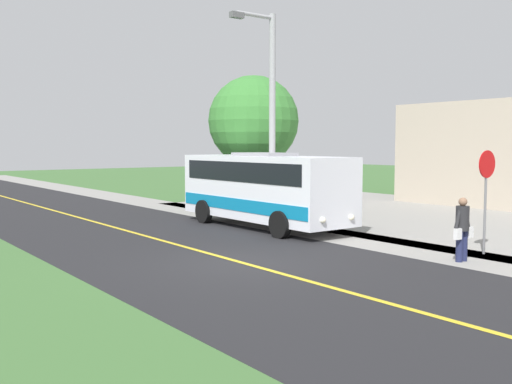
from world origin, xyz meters
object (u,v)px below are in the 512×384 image
object	(u,v)px
shuttle_bus_front	(264,186)
street_light_pole	(270,110)
stop_sign	(486,184)
tree_curbside	(253,121)
pedestrian_with_bags	(462,227)

from	to	relation	value
shuttle_bus_front	street_light_pole	size ratio (longest dim) A/B	0.98
shuttle_bus_front	stop_sign	xyz separation A→B (m)	(-1.65, 7.88, 0.45)
street_light_pole	tree_curbside	size ratio (longest dim) A/B	1.26
shuttle_bus_front	stop_sign	distance (m)	8.06
pedestrian_with_bags	tree_curbside	size ratio (longest dim) A/B	0.27
street_light_pole	shuttle_bus_front	bearing A→B (deg)	27.51
tree_curbside	pedestrian_with_bags	bearing A→B (deg)	77.95
pedestrian_with_bags	street_light_pole	size ratio (longest dim) A/B	0.21
stop_sign	street_light_pole	world-z (taller)	street_light_pole
stop_sign	pedestrian_with_bags	bearing A→B (deg)	9.35
stop_sign	tree_curbside	distance (m)	12.75
tree_curbside	street_light_pole	bearing A→B (deg)	60.15
stop_sign	tree_curbside	size ratio (longest dim) A/B	0.47
shuttle_bus_front	street_light_pole	world-z (taller)	street_light_pole
stop_sign	street_light_pole	distance (m)	8.52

